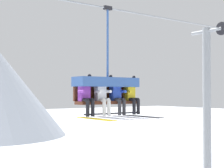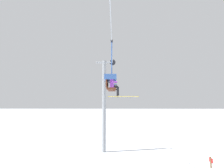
% 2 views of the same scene
% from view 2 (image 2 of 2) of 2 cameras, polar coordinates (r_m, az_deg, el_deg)
% --- Properties ---
extents(lift_tower_far, '(0.36, 1.88, 8.61)m').
position_cam_2_polar(lift_tower_far, '(16.49, -2.53, -6.14)').
color(lift_tower_far, gray).
rests_on(lift_tower_far, ground_plane).
extents(lift_cable, '(18.02, 0.05, 0.05)m').
position_cam_2_polar(lift_cable, '(9.24, -0.30, 18.12)').
color(lift_cable, gray).
extents(chairlift_chair, '(2.19, 0.74, 3.44)m').
position_cam_2_polar(chairlift_chair, '(10.63, -0.49, 1.00)').
color(chairlift_chair, '#512819').
extents(skier_purple, '(0.48, 1.70, 1.34)m').
position_cam_2_polar(skier_purple, '(9.72, 0.65, -0.13)').
color(skier_purple, purple).
extents(skier_white, '(0.46, 1.70, 1.23)m').
position_cam_2_polar(skier_white, '(10.30, 0.70, -0.56)').
color(skier_white, silver).
extents(skier_blue, '(0.48, 1.70, 1.34)m').
position_cam_2_polar(skier_blue, '(10.89, 0.66, -0.73)').
color(skier_blue, '#2847B7').
extents(skier_yellow, '(0.48, 1.70, 1.34)m').
position_cam_2_polar(skier_yellow, '(11.48, 0.67, -0.99)').
color(skier_yellow, yellow).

